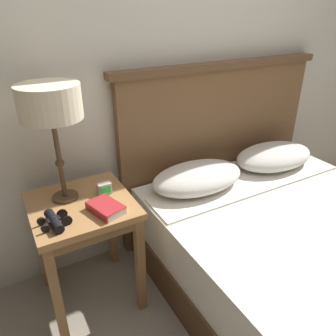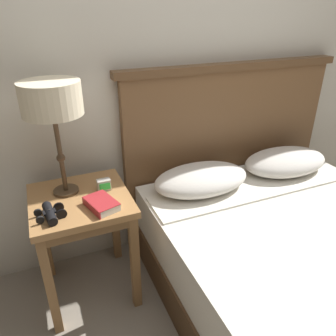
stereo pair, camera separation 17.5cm
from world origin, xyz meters
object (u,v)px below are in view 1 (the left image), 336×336
Objects in this scene: binoculars_pair at (54,221)px; alarm_clock at (104,188)px; bed at (298,249)px; table_lamp at (50,105)px; book_on_nightstand at (106,208)px; nightstand at (83,219)px.

alarm_clock is at bearing 28.05° from binoculars_pair.
table_lamp is (-1.10, 0.60, 0.83)m from bed.
table_lamp is 0.52m from binoculars_pair.
binoculars_pair is at bearing 177.94° from book_on_nightstand.
alarm_clock reaches higher than binoculars_pair.
bed is at bearing -30.79° from alarm_clock.
table_lamp reaches higher than book_on_nightstand.
bed is 1.13m from alarm_clock.
alarm_clock is (-0.91, 0.54, 0.38)m from bed.
binoculars_pair is 2.32× the size of alarm_clock.
nightstand is at bearing 153.77° from bed.
table_lamp is 2.86× the size of book_on_nightstand.
binoculars_pair is at bearing -114.87° from table_lamp.
book_on_nightstand is 2.89× the size of alarm_clock.
binoculars_pair is 0.33m from alarm_clock.
alarm_clock reaches higher than nightstand.
nightstand is at bearing 121.91° from book_on_nightstand.
book_on_nightstand is at bearing -107.73° from alarm_clock.
book_on_nightstand reaches higher than nightstand.
table_lamp is at bearing 122.68° from book_on_nightstand.
binoculars_pair is (-1.20, 0.39, 0.37)m from bed.
nightstand is at bearing -56.09° from table_lamp.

